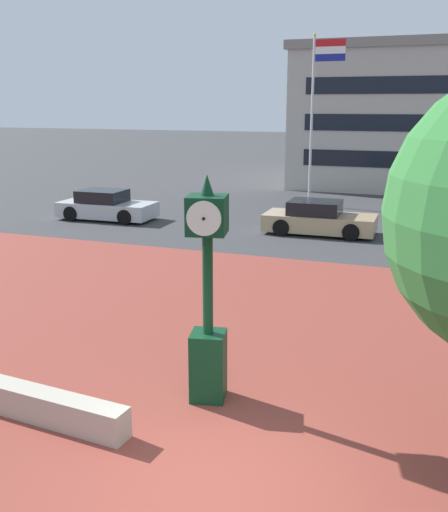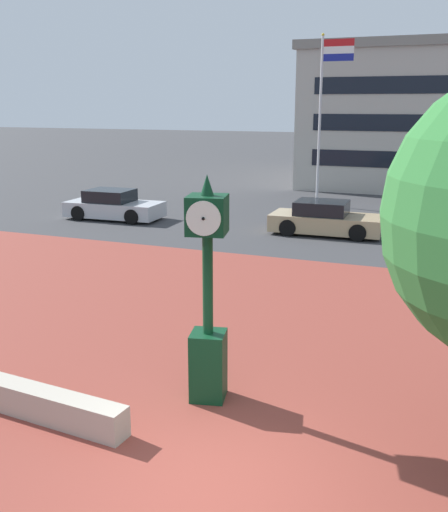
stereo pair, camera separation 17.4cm
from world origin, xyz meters
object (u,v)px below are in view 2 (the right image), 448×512
at_px(car_street_near, 114,206).
at_px(flagpole_primary, 324,106).
at_px(car_street_mid, 325,219).
at_px(street_clock, 208,304).

xyz_separation_m(car_street_near, flagpole_primary, (7.60, 6.94, 4.23)).
bearing_deg(car_street_mid, street_clock, 2.68).
xyz_separation_m(street_clock, car_street_mid, (-1.01, 13.90, -1.12)).
bearing_deg(car_street_mid, flagpole_primary, -167.19).
bearing_deg(car_street_near, car_street_mid, 89.72).
xyz_separation_m(car_street_near, car_street_mid, (9.29, 0.30, 0.00)).
height_order(street_clock, car_street_near, street_clock).
xyz_separation_m(car_street_mid, flagpole_primary, (-1.69, 6.64, 4.23)).
xyz_separation_m(street_clock, car_street_near, (-10.29, 13.60, -1.12)).
bearing_deg(flagpole_primary, street_clock, -82.53).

